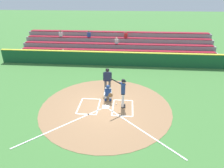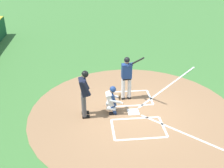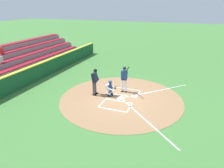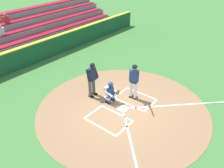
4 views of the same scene
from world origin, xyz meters
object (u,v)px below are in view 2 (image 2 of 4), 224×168
object	(u,v)px
catcher	(112,99)
baseball	(122,103)
batter	(127,75)
plate_umpire	(84,91)

from	to	relation	value
catcher	baseball	bearing A→B (deg)	140.34
batter	catcher	size ratio (longest dim) A/B	1.88
plate_umpire	baseball	size ratio (longest dim) A/B	25.20
batter	catcher	xyz separation A→B (m)	(0.96, -0.68, -0.51)
batter	plate_umpire	distance (m)	2.04
catcher	baseball	distance (m)	0.92
batter	baseball	xyz separation A→B (m)	(0.39, -0.22, -1.06)
baseball	plate_umpire	bearing A→B (deg)	-64.74
batter	catcher	bearing A→B (deg)	-35.50
baseball	catcher	bearing A→B (deg)	-39.66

